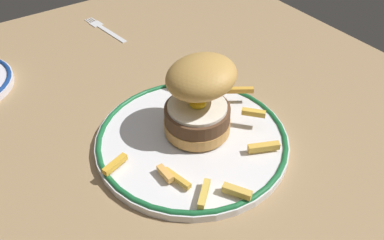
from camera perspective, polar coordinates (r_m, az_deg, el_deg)
ground_plane at (r=62.27cm, az=-1.56°, el=-4.77°), size 111.31×95.95×4.00cm
dinner_plate at (r=60.44cm, az=0.00°, el=-2.72°), size 28.64×28.64×1.60cm
burger at (r=57.89cm, az=0.89°, el=3.50°), size 14.56×14.66×12.06cm
fries_pile at (r=59.31cm, az=2.43°, el=-1.20°), size 26.77×27.40×2.99cm
fork at (r=92.31cm, az=-12.20°, el=12.41°), size 14.45×3.38×0.36cm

